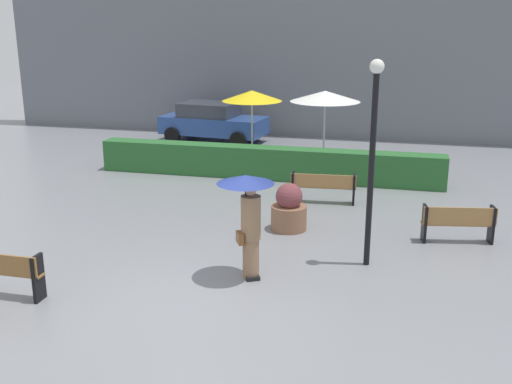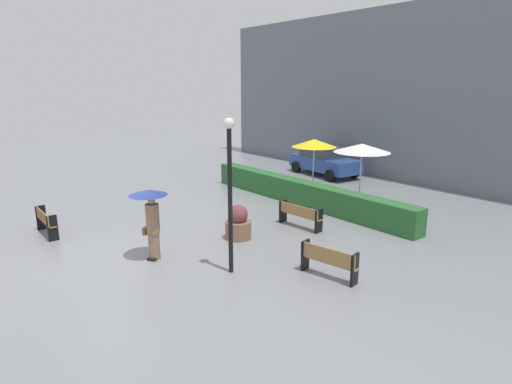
{
  "view_description": "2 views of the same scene",
  "coord_description": "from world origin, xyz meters",
  "px_view_note": "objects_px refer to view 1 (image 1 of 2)",
  "views": [
    {
      "loc": [
        3.42,
        -9.49,
        4.84
      ],
      "look_at": [
        0.34,
        2.97,
        1.13
      ],
      "focal_mm": 42.33,
      "sensor_mm": 36.0,
      "label": 1
    },
    {
      "loc": [
        11.45,
        -4.03,
        4.9
      ],
      "look_at": [
        1.19,
        4.38,
        1.53
      ],
      "focal_mm": 29.75,
      "sensor_mm": 36.0,
      "label": 2
    }
  ],
  "objects_px": {
    "bench_back_row": "(323,186)",
    "pedestrian_with_umbrella": "(248,209)",
    "parked_car": "(212,121)",
    "bench_near_left": "(1,270)",
    "lamp_post": "(373,144)",
    "bench_far_right": "(459,221)",
    "patio_umbrella_yellow": "(252,96)",
    "patio_umbrella_white": "(325,96)",
    "planter_pot": "(289,210)"
  },
  "relations": [
    {
      "from": "patio_umbrella_white",
      "to": "bench_back_row",
      "type": "bearing_deg",
      "value": -82.32
    },
    {
      "from": "patio_umbrella_white",
      "to": "parked_car",
      "type": "relative_size",
      "value": 0.59
    },
    {
      "from": "bench_back_row",
      "to": "pedestrian_with_umbrella",
      "type": "distance_m",
      "value": 5.36
    },
    {
      "from": "bench_back_row",
      "to": "patio_umbrella_yellow",
      "type": "bearing_deg",
      "value": 127.77
    },
    {
      "from": "bench_near_left",
      "to": "lamp_post",
      "type": "xyz_separation_m",
      "value": [
        6.26,
        3.08,
        1.99
      ]
    },
    {
      "from": "lamp_post",
      "to": "patio_umbrella_yellow",
      "type": "height_order",
      "value": "lamp_post"
    },
    {
      "from": "lamp_post",
      "to": "patio_umbrella_yellow",
      "type": "relative_size",
      "value": 1.62
    },
    {
      "from": "planter_pot",
      "to": "parked_car",
      "type": "xyz_separation_m",
      "value": [
        -5.03,
        9.77,
        0.33
      ]
    },
    {
      "from": "bench_back_row",
      "to": "pedestrian_with_umbrella",
      "type": "xyz_separation_m",
      "value": [
        -0.73,
        -5.24,
        0.9
      ]
    },
    {
      "from": "bench_near_left",
      "to": "patio_umbrella_white",
      "type": "bearing_deg",
      "value": 69.18
    },
    {
      "from": "patio_umbrella_white",
      "to": "pedestrian_with_umbrella",
      "type": "bearing_deg",
      "value": -91.09
    },
    {
      "from": "planter_pot",
      "to": "patio_umbrella_yellow",
      "type": "distance_m",
      "value": 6.86
    },
    {
      "from": "pedestrian_with_umbrella",
      "to": "planter_pot",
      "type": "xyz_separation_m",
      "value": [
        0.23,
        2.92,
        -0.89
      ]
    },
    {
      "from": "bench_near_left",
      "to": "planter_pot",
      "type": "bearing_deg",
      "value": 48.03
    },
    {
      "from": "lamp_post",
      "to": "bench_far_right",
      "type": "bearing_deg",
      "value": 42.85
    },
    {
      "from": "lamp_post",
      "to": "patio_umbrella_yellow",
      "type": "bearing_deg",
      "value": 119.29
    },
    {
      "from": "pedestrian_with_umbrella",
      "to": "bench_far_right",
      "type": "bearing_deg",
      "value": 36.04
    },
    {
      "from": "patio_umbrella_yellow",
      "to": "parked_car",
      "type": "distance_m",
      "value": 4.72
    },
    {
      "from": "parked_car",
      "to": "bench_back_row",
      "type": "bearing_deg",
      "value": -53.41
    },
    {
      "from": "bench_far_right",
      "to": "patio_umbrella_yellow",
      "type": "height_order",
      "value": "patio_umbrella_yellow"
    },
    {
      "from": "bench_far_right",
      "to": "lamp_post",
      "type": "distance_m",
      "value": 3.26
    },
    {
      "from": "pedestrian_with_umbrella",
      "to": "planter_pot",
      "type": "height_order",
      "value": "pedestrian_with_umbrella"
    },
    {
      "from": "lamp_post",
      "to": "parked_car",
      "type": "bearing_deg",
      "value": 121.29
    },
    {
      "from": "bench_back_row",
      "to": "pedestrian_with_umbrella",
      "type": "bearing_deg",
      "value": -97.92
    },
    {
      "from": "bench_near_left",
      "to": "parked_car",
      "type": "height_order",
      "value": "parked_car"
    },
    {
      "from": "patio_umbrella_yellow",
      "to": "patio_umbrella_white",
      "type": "distance_m",
      "value": 2.42
    },
    {
      "from": "parked_car",
      "to": "patio_umbrella_white",
      "type": "bearing_deg",
      "value": -34.03
    },
    {
      "from": "bench_back_row",
      "to": "lamp_post",
      "type": "bearing_deg",
      "value": -70.26
    },
    {
      "from": "bench_far_right",
      "to": "patio_umbrella_white",
      "type": "relative_size",
      "value": 0.63
    },
    {
      "from": "bench_back_row",
      "to": "bench_far_right",
      "type": "xyz_separation_m",
      "value": [
        3.33,
        -2.28,
        0.01
      ]
    },
    {
      "from": "bench_back_row",
      "to": "pedestrian_with_umbrella",
      "type": "height_order",
      "value": "pedestrian_with_umbrella"
    },
    {
      "from": "patio_umbrella_yellow",
      "to": "parked_car",
      "type": "relative_size",
      "value": 0.58
    },
    {
      "from": "bench_near_left",
      "to": "bench_far_right",
      "type": "bearing_deg",
      "value": 30.68
    },
    {
      "from": "lamp_post",
      "to": "patio_umbrella_white",
      "type": "relative_size",
      "value": 1.61
    },
    {
      "from": "bench_far_right",
      "to": "lamp_post",
      "type": "height_order",
      "value": "lamp_post"
    },
    {
      "from": "parked_car",
      "to": "pedestrian_with_umbrella",
      "type": "bearing_deg",
      "value": -69.26
    },
    {
      "from": "bench_far_right",
      "to": "planter_pot",
      "type": "xyz_separation_m",
      "value": [
        -3.83,
        -0.04,
        -0.01
      ]
    },
    {
      "from": "patio_umbrella_yellow",
      "to": "patio_umbrella_white",
      "type": "bearing_deg",
      "value": 6.63
    },
    {
      "from": "pedestrian_with_umbrella",
      "to": "parked_car",
      "type": "relative_size",
      "value": 0.47
    },
    {
      "from": "bench_back_row",
      "to": "parked_car",
      "type": "relative_size",
      "value": 0.41
    },
    {
      "from": "bench_near_left",
      "to": "parked_car",
      "type": "relative_size",
      "value": 0.36
    },
    {
      "from": "bench_back_row",
      "to": "patio_umbrella_yellow",
      "type": "xyz_separation_m",
      "value": [
        -2.95,
        3.81,
        1.87
      ]
    },
    {
      "from": "bench_back_row",
      "to": "patio_umbrella_yellow",
      "type": "distance_m",
      "value": 5.17
    },
    {
      "from": "bench_far_right",
      "to": "pedestrian_with_umbrella",
      "type": "height_order",
      "value": "pedestrian_with_umbrella"
    },
    {
      "from": "pedestrian_with_umbrella",
      "to": "patio_umbrella_white",
      "type": "bearing_deg",
      "value": 88.91
    },
    {
      "from": "pedestrian_with_umbrella",
      "to": "lamp_post",
      "type": "bearing_deg",
      "value": 29.0
    },
    {
      "from": "planter_pot",
      "to": "patio_umbrella_white",
      "type": "relative_size",
      "value": 0.44
    },
    {
      "from": "lamp_post",
      "to": "patio_umbrella_white",
      "type": "distance_m",
      "value": 8.36
    },
    {
      "from": "bench_far_right",
      "to": "parked_car",
      "type": "height_order",
      "value": "parked_car"
    },
    {
      "from": "bench_back_row",
      "to": "bench_far_right",
      "type": "bearing_deg",
      "value": -34.45
    }
  ]
}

